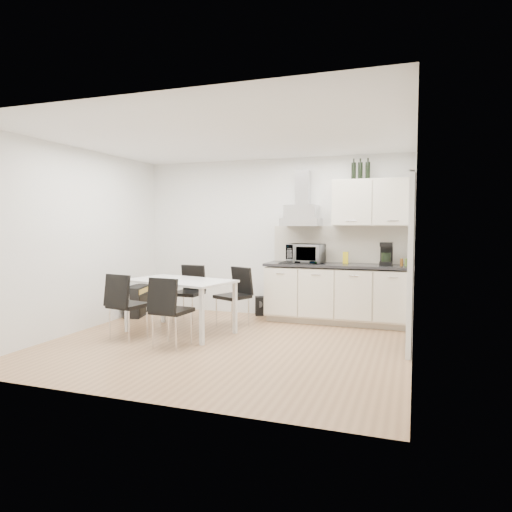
% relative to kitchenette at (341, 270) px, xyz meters
% --- Properties ---
extents(ground, '(4.50, 4.50, 0.00)m').
position_rel_kitchenette_xyz_m(ground, '(-1.19, -1.73, -0.83)').
color(ground, tan).
rests_on(ground, ground).
extents(wall_back, '(4.50, 0.10, 2.60)m').
position_rel_kitchenette_xyz_m(wall_back, '(-1.19, 0.27, 0.47)').
color(wall_back, white).
rests_on(wall_back, ground).
extents(wall_front, '(4.50, 0.10, 2.60)m').
position_rel_kitchenette_xyz_m(wall_front, '(-1.19, -3.73, 0.47)').
color(wall_front, white).
rests_on(wall_front, ground).
extents(wall_left, '(0.10, 4.00, 2.60)m').
position_rel_kitchenette_xyz_m(wall_left, '(-3.44, -1.73, 0.47)').
color(wall_left, white).
rests_on(wall_left, ground).
extents(wall_right, '(0.10, 4.00, 2.60)m').
position_rel_kitchenette_xyz_m(wall_right, '(1.06, -1.73, 0.47)').
color(wall_right, white).
rests_on(wall_right, ground).
extents(ceiling, '(4.50, 4.50, 0.00)m').
position_rel_kitchenette_xyz_m(ceiling, '(-1.19, -1.73, 1.77)').
color(ceiling, white).
rests_on(ceiling, wall_back).
extents(doorway, '(0.08, 1.04, 2.10)m').
position_rel_kitchenette_xyz_m(doorway, '(1.02, -1.18, 0.22)').
color(doorway, white).
rests_on(doorway, ground).
extents(kitchenette, '(2.22, 0.64, 2.52)m').
position_rel_kitchenette_xyz_m(kitchenette, '(0.00, 0.00, 0.00)').
color(kitchenette, beige).
rests_on(kitchenette, ground).
extents(dining_table, '(1.61, 1.14, 0.75)m').
position_rel_kitchenette_xyz_m(dining_table, '(-2.03, -1.37, -0.16)').
color(dining_table, white).
rests_on(dining_table, ground).
extents(chair_far_left, '(0.45, 0.51, 0.88)m').
position_rel_kitchenette_xyz_m(chair_far_left, '(-2.26, -0.71, -0.39)').
color(chair_far_left, black).
rests_on(chair_far_left, ground).
extents(chair_far_right, '(0.61, 0.64, 0.88)m').
position_rel_kitchenette_xyz_m(chair_far_right, '(-1.49, -0.77, -0.39)').
color(chair_far_right, black).
rests_on(chair_far_right, ground).
extents(chair_near_left, '(0.52, 0.57, 0.88)m').
position_rel_kitchenette_xyz_m(chair_near_left, '(-2.52, -1.91, -0.39)').
color(chair_near_left, black).
rests_on(chair_near_left, ground).
extents(chair_near_right, '(0.48, 0.53, 0.88)m').
position_rel_kitchenette_xyz_m(chair_near_right, '(-1.77, -2.06, -0.39)').
color(chair_near_right, black).
rests_on(chair_near_right, ground).
extents(guitar_amp, '(0.40, 0.64, 0.50)m').
position_rel_kitchenette_xyz_m(guitar_amp, '(-3.29, -0.55, -0.58)').
color(guitar_amp, black).
rests_on(guitar_amp, ground).
extents(floor_speaker, '(0.24, 0.23, 0.31)m').
position_rel_kitchenette_xyz_m(floor_speaker, '(-1.35, 0.17, -0.67)').
color(floor_speaker, black).
rests_on(floor_speaker, ground).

